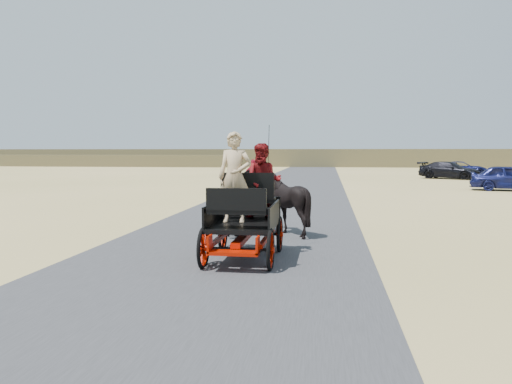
# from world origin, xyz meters

# --- Properties ---
(ground) EXTENTS (140.00, 140.00, 0.00)m
(ground) POSITION_xyz_m (0.00, 0.00, 0.00)
(ground) COLOR tan
(road) EXTENTS (6.00, 140.00, 0.01)m
(road) POSITION_xyz_m (0.00, 0.00, 0.01)
(road) COLOR #38383A
(road) RESTS_ON ground
(ridge_far) EXTENTS (140.00, 6.00, 2.40)m
(ridge_far) POSITION_xyz_m (0.00, 62.00, 1.20)
(ridge_far) COLOR brown
(ridge_far) RESTS_ON ground
(ridge_near) EXTENTS (40.00, 4.00, 1.60)m
(ridge_near) POSITION_xyz_m (-30.00, 58.00, 0.80)
(ridge_near) COLOR brown
(ridge_near) RESTS_ON ground
(carriage) EXTENTS (1.30, 2.40, 0.72)m
(carriage) POSITION_xyz_m (0.47, 2.14, 0.36)
(carriage) COLOR black
(carriage) RESTS_ON ground
(horse_left) EXTENTS (0.91, 2.01, 1.70)m
(horse_left) POSITION_xyz_m (-0.08, 5.14, 0.85)
(horse_left) COLOR black
(horse_left) RESTS_ON ground
(horse_right) EXTENTS (1.37, 1.54, 1.70)m
(horse_right) POSITION_xyz_m (1.02, 5.14, 0.85)
(horse_right) COLOR black
(horse_right) RESTS_ON ground
(driver_man) EXTENTS (0.66, 0.43, 1.80)m
(driver_man) POSITION_xyz_m (0.27, 2.19, 1.62)
(driver_man) COLOR tan
(driver_man) RESTS_ON carriage
(passenger_woman) EXTENTS (0.77, 0.60, 1.58)m
(passenger_woman) POSITION_xyz_m (0.77, 2.74, 1.51)
(passenger_woman) COLOR #660C0F
(passenger_woman) RESTS_ON carriage
(pedestrian) EXTENTS (1.07, 0.61, 1.73)m
(pedestrian) POSITION_xyz_m (-1.61, 17.27, 0.86)
(pedestrian) COLOR #AC1328
(pedestrian) RESTS_ON ground
(car_a) EXTENTS (4.40, 2.66, 1.40)m
(car_a) POSITION_xyz_m (11.83, 20.92, 0.70)
(car_a) COLOR navy
(car_a) RESTS_ON ground
(car_c) EXTENTS (4.84, 4.02, 1.32)m
(car_c) POSITION_xyz_m (11.30, 32.46, 0.66)
(car_c) COLOR black
(car_c) RESTS_ON ground
(car_d) EXTENTS (4.80, 2.88, 1.25)m
(car_d) POSITION_xyz_m (13.46, 37.47, 0.62)
(car_d) COLOR navy
(car_d) RESTS_ON ground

